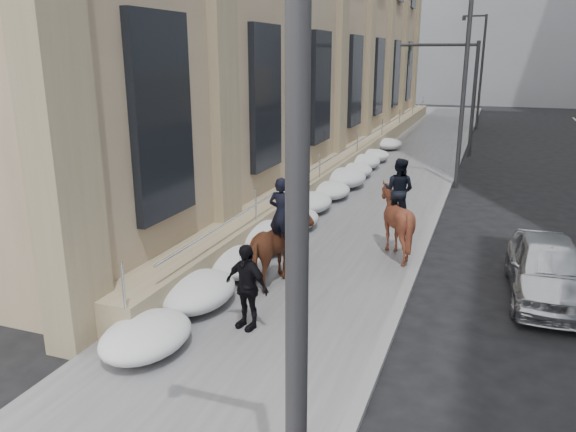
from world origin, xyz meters
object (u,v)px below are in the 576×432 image
(mounted_horse_right, at_px, (396,216))
(pedestrian, at_px, (246,286))
(car_silver, at_px, (548,269))
(mounted_horse_left, at_px, (279,246))

(mounted_horse_right, height_order, pedestrian, mounted_horse_right)
(mounted_horse_right, bearing_deg, pedestrian, 81.39)
(mounted_horse_right, height_order, car_silver, mounted_horse_right)
(mounted_horse_left, height_order, pedestrian, mounted_horse_left)
(car_silver, bearing_deg, mounted_horse_right, 156.55)
(mounted_horse_left, bearing_deg, pedestrian, 98.83)
(mounted_horse_left, distance_m, pedestrian, 2.19)
(pedestrian, bearing_deg, car_silver, 50.62)
(pedestrian, xyz_separation_m, car_silver, (5.69, 3.87, -0.29))
(mounted_horse_right, relative_size, car_silver, 0.63)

